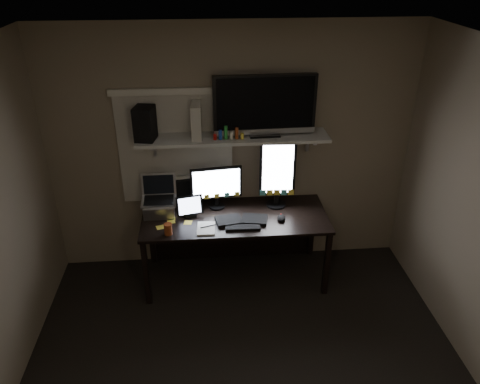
{
  "coord_description": "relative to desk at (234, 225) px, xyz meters",
  "views": [
    {
      "loc": [
        -0.28,
        -2.48,
        3.06
      ],
      "look_at": [
        0.03,
        1.25,
        1.09
      ],
      "focal_mm": 35.0,
      "sensor_mm": 36.0,
      "label": 1
    }
  ],
  "objects": [
    {
      "name": "monitor_portrait",
      "position": [
        0.43,
        0.05,
        0.53
      ],
      "size": [
        0.36,
        0.08,
        0.71
      ],
      "primitive_type": "cube",
      "rotation": [
        0.0,
        0.0,
        -0.05
      ],
      "color": "black",
      "rests_on": "desk"
    },
    {
      "name": "laptop",
      "position": [
        -0.73,
        -0.03,
        0.36
      ],
      "size": [
        0.33,
        0.27,
        0.38
      ],
      "primitive_type": "cube",
      "rotation": [
        0.0,
        0.0,
        0.0
      ],
      "color": "#B5B5BA",
      "rests_on": "desk"
    },
    {
      "name": "file_sorter",
      "position": [
        -0.46,
        0.17,
        0.33
      ],
      "size": [
        0.26,
        0.16,
        0.31
      ],
      "primitive_type": "cube",
      "rotation": [
        0.0,
        0.0,
        0.23
      ],
      "color": "black",
      "rests_on": "desk"
    },
    {
      "name": "window_blinds",
      "position": [
        -0.55,
        0.24,
        0.75
      ],
      "size": [
        1.1,
        0.02,
        1.1
      ],
      "primitive_type": "cube",
      "color": "silver",
      "rests_on": "back_wall"
    },
    {
      "name": "tv",
      "position": [
        0.29,
        0.08,
        1.21
      ],
      "size": [
        0.96,
        0.21,
        0.57
      ],
      "primitive_type": "cube",
      "rotation": [
        0.0,
        0.0,
        0.04
      ],
      "color": "black",
      "rests_on": "wall_shelf"
    },
    {
      "name": "notepad",
      "position": [
        -0.29,
        -0.34,
        0.18
      ],
      "size": [
        0.17,
        0.24,
        0.01
      ],
      "primitive_type": "cube",
      "rotation": [
        0.0,
        0.0,
        -0.05
      ],
      "color": "white",
      "rests_on": "desk"
    },
    {
      "name": "ceiling",
      "position": [
        0.0,
        -1.55,
        1.95
      ],
      "size": [
        3.6,
        3.6,
        0.0
      ],
      "primitive_type": "plane",
      "rotation": [
        3.14,
        0.0,
        0.0
      ],
      "color": "silver",
      "rests_on": "back_wall"
    },
    {
      "name": "mouse",
      "position": [
        0.44,
        -0.23,
        0.2
      ],
      "size": [
        0.1,
        0.13,
        0.04
      ],
      "primitive_type": "ellipsoid",
      "rotation": [
        0.0,
        0.0,
        -0.17
      ],
      "color": "black",
      "rests_on": "desk"
    },
    {
      "name": "tablet",
      "position": [
        -0.43,
        -0.09,
        0.29
      ],
      "size": [
        0.27,
        0.16,
        0.22
      ],
      "primitive_type": "cube",
      "rotation": [
        0.0,
        0.0,
        0.23
      ],
      "color": "black",
      "rests_on": "desk"
    },
    {
      "name": "wall_shelf",
      "position": [
        0.0,
        0.08,
        0.91
      ],
      "size": [
        1.8,
        0.35,
        0.03
      ],
      "primitive_type": "cube",
      "color": "#BBBBB5",
      "rests_on": "back_wall"
    },
    {
      "name": "monitor_landscape",
      "position": [
        -0.17,
        0.07,
        0.4
      ],
      "size": [
        0.51,
        0.11,
        0.44
      ],
      "primitive_type": "cube",
      "rotation": [
        0.0,
        0.0,
        0.12
      ],
      "color": "black",
      "rests_on": "desk"
    },
    {
      "name": "sticky_notes",
      "position": [
        -0.59,
        -0.21,
        0.18
      ],
      "size": [
        0.33,
        0.26,
        0.0
      ],
      "primitive_type": null,
      "rotation": [
        0.0,
        0.0,
        -0.09
      ],
      "color": "yellow",
      "rests_on": "desk"
    },
    {
      "name": "keyboard",
      "position": [
        0.06,
        -0.23,
        0.19
      ],
      "size": [
        0.5,
        0.21,
        0.03
      ],
      "primitive_type": "cube",
      "rotation": [
        0.0,
        0.0,
        -0.02
      ],
      "color": "black",
      "rests_on": "desk"
    },
    {
      "name": "back_wall",
      "position": [
        0.0,
        0.25,
        0.7
      ],
      "size": [
        3.6,
        0.0,
        3.6
      ],
      "primitive_type": "plane",
      "rotation": [
        1.57,
        0.0,
        0.0
      ],
      "color": "#716551",
      "rests_on": "floor"
    },
    {
      "name": "cup",
      "position": [
        -0.63,
        -0.39,
        0.23
      ],
      "size": [
        0.08,
        0.08,
        0.11
      ],
      "primitive_type": "cylinder",
      "rotation": [
        0.0,
        0.0,
        0.1
      ],
      "color": "brown",
      "rests_on": "desk"
    },
    {
      "name": "desk",
      "position": [
        0.0,
        0.0,
        0.0
      ],
      "size": [
        1.8,
        0.75,
        0.73
      ],
      "color": "black",
      "rests_on": "floor"
    },
    {
      "name": "game_console",
      "position": [
        -0.33,
        0.09,
        1.09
      ],
      "size": [
        0.1,
        0.27,
        0.32
      ],
      "primitive_type": "cube",
      "rotation": [
        0.0,
        0.0,
        -0.06
      ],
      "color": "beige",
      "rests_on": "wall_shelf"
    },
    {
      "name": "speaker",
      "position": [
        -0.8,
        0.06,
        1.08
      ],
      "size": [
        0.21,
        0.24,
        0.31
      ],
      "primitive_type": "cube",
      "rotation": [
        0.0,
        0.0,
        -0.19
      ],
      "color": "black",
      "rests_on": "wall_shelf"
    },
    {
      "name": "bottles",
      "position": [
        -0.05,
        -0.0,
        0.99
      ],
      "size": [
        0.2,
        0.09,
        0.12
      ],
      "primitive_type": null,
      "rotation": [
        0.0,
        0.0,
        0.26
      ],
      "color": "#A50F0C",
      "rests_on": "wall_shelf"
    }
  ]
}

